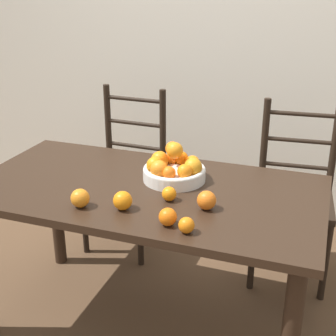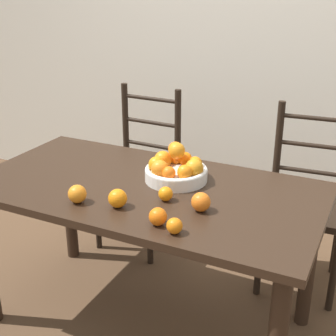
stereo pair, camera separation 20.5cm
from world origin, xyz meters
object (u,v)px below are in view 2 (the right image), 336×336
(orange_loose_2, at_px, (166,194))
(orange_loose_0, at_px, (174,226))
(orange_loose_4, at_px, (77,194))
(chair_left, at_px, (141,173))
(fruit_bowl, at_px, (176,169))
(orange_loose_1, at_px, (118,198))
(chair_right, at_px, (305,205))
(orange_loose_3, at_px, (201,202))
(orange_loose_5, at_px, (158,217))

(orange_loose_2, bearing_deg, orange_loose_0, -57.13)
(orange_loose_4, distance_m, chair_left, 1.04)
(fruit_bowl, distance_m, orange_loose_1, 0.36)
(chair_right, bearing_deg, orange_loose_1, -128.02)
(orange_loose_2, bearing_deg, orange_loose_3, -7.63)
(orange_loose_1, xyz_separation_m, orange_loose_3, (0.31, 0.12, 0.00))
(orange_loose_1, xyz_separation_m, orange_loose_2, (0.15, 0.14, -0.01))
(orange_loose_1, xyz_separation_m, chair_right, (0.60, 0.93, -0.32))
(chair_left, bearing_deg, orange_loose_0, -53.26)
(fruit_bowl, xyz_separation_m, chair_right, (0.51, 0.58, -0.34))
(orange_loose_2, xyz_separation_m, orange_loose_4, (-0.32, -0.17, 0.01))
(orange_loose_0, relative_size, orange_loose_4, 0.78)
(orange_loose_3, bearing_deg, fruit_bowl, 133.15)
(orange_loose_3, relative_size, orange_loose_5, 1.12)
(orange_loose_0, relative_size, orange_loose_2, 0.98)
(orange_loose_3, bearing_deg, chair_left, 131.94)
(chair_right, bearing_deg, orange_loose_5, -116.58)
(orange_loose_4, bearing_deg, chair_left, 104.00)
(orange_loose_3, bearing_deg, orange_loose_0, -95.40)
(orange_loose_1, distance_m, chair_left, 1.06)
(fruit_bowl, relative_size, orange_loose_4, 3.72)
(orange_loose_2, relative_size, chair_left, 0.06)
(orange_loose_1, relative_size, orange_loose_5, 1.12)
(chair_right, bearing_deg, orange_loose_3, -114.63)
(orange_loose_0, relative_size, orange_loose_3, 0.77)
(fruit_bowl, xyz_separation_m, orange_loose_3, (0.22, -0.23, -0.02))
(fruit_bowl, bearing_deg, orange_loose_3, -46.85)
(fruit_bowl, height_order, orange_loose_0, fruit_bowl)
(fruit_bowl, bearing_deg, orange_loose_0, -65.57)
(orange_loose_0, xyz_separation_m, orange_loose_2, (-0.15, 0.23, 0.00))
(orange_loose_0, relative_size, chair_right, 0.06)
(orange_loose_1, distance_m, orange_loose_5, 0.22)
(orange_loose_4, height_order, chair_left, chair_left)
(fruit_bowl, bearing_deg, orange_loose_2, -76.15)
(orange_loose_4, bearing_deg, fruit_bowl, 55.23)
(orange_loose_3, bearing_deg, orange_loose_4, -162.65)
(orange_loose_0, bearing_deg, orange_loose_3, 84.60)
(orange_loose_1, distance_m, orange_loose_2, 0.20)
(orange_loose_0, relative_size, orange_loose_1, 0.78)
(fruit_bowl, bearing_deg, orange_loose_1, -105.06)
(orange_loose_5, bearing_deg, orange_loose_2, 108.15)
(chair_left, bearing_deg, fruit_bowl, -46.70)
(fruit_bowl, xyz_separation_m, chair_left, (-0.51, 0.58, -0.34))
(orange_loose_0, bearing_deg, orange_loose_4, 173.44)
(orange_loose_1, height_order, orange_loose_5, orange_loose_1)
(fruit_bowl, bearing_deg, orange_loose_5, -74.04)
(orange_loose_2, bearing_deg, chair_right, 59.80)
(orange_loose_2, distance_m, orange_loose_4, 0.37)
(orange_loose_0, height_order, chair_left, chair_left)
(orange_loose_0, distance_m, orange_loose_5, 0.09)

